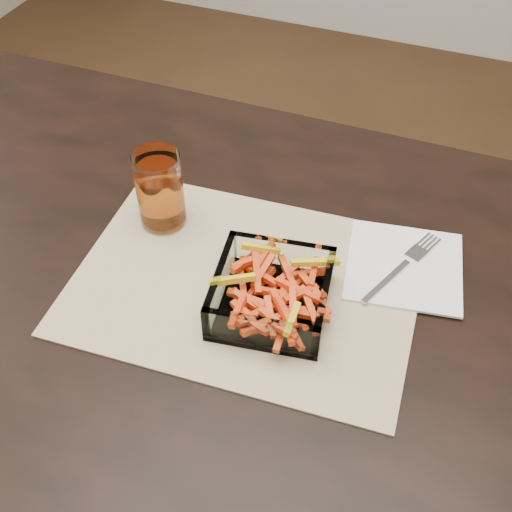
% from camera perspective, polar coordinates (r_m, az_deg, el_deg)
% --- Properties ---
extents(dining_table, '(1.60, 0.90, 0.75)m').
position_cam_1_polar(dining_table, '(0.89, 0.41, -8.89)').
color(dining_table, black).
rests_on(dining_table, ground).
extents(placemat, '(0.47, 0.36, 0.00)m').
position_cam_1_polar(placemat, '(0.86, -0.93, -2.36)').
color(placemat, tan).
rests_on(placemat, dining_table).
extents(glass_bowl, '(0.16, 0.16, 0.06)m').
position_cam_1_polar(glass_bowl, '(0.81, 1.39, -3.51)').
color(glass_bowl, white).
rests_on(glass_bowl, placemat).
extents(tumbler, '(0.07, 0.07, 0.12)m').
position_cam_1_polar(tumbler, '(0.91, -8.52, 5.63)').
color(tumbler, white).
rests_on(tumbler, placemat).
extents(napkin, '(0.18, 0.18, 0.00)m').
position_cam_1_polar(napkin, '(0.89, 13.04, -0.87)').
color(napkin, white).
rests_on(napkin, placemat).
extents(fork, '(0.08, 0.16, 0.00)m').
position_cam_1_polar(fork, '(0.89, 12.99, -0.79)').
color(fork, silver).
rests_on(fork, napkin).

